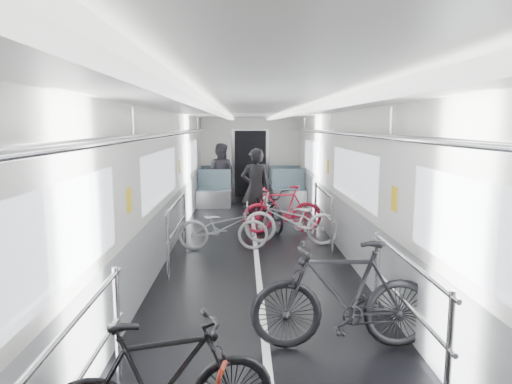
{
  "coord_description": "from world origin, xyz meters",
  "views": [
    {
      "loc": [
        -0.21,
        -6.97,
        2.17
      ],
      "look_at": [
        0.0,
        0.69,
        1.04
      ],
      "focal_mm": 32.0,
      "sensor_mm": 36.0,
      "label": 1
    }
  ],
  "objects_px": {
    "bike_right_mid": "(291,220)",
    "bike_aisle": "(268,208)",
    "bike_right_far": "(282,210)",
    "person_seated": "(220,174)",
    "bike_right_near": "(343,295)",
    "bike_left_far": "(223,227)",
    "person_standing": "(255,188)"
  },
  "relations": [
    {
      "from": "bike_left_far",
      "to": "person_seated",
      "type": "distance_m",
      "value": 4.73
    },
    {
      "from": "person_seated",
      "to": "bike_left_far",
      "type": "bearing_deg",
      "value": 110.19
    },
    {
      "from": "bike_aisle",
      "to": "person_standing",
      "type": "bearing_deg",
      "value": 140.18
    },
    {
      "from": "bike_right_mid",
      "to": "bike_right_far",
      "type": "bearing_deg",
      "value": -163.47
    },
    {
      "from": "bike_aisle",
      "to": "bike_right_mid",
      "type": "bearing_deg",
      "value": -93.07
    },
    {
      "from": "bike_left_far",
      "to": "bike_right_near",
      "type": "height_order",
      "value": "bike_right_near"
    },
    {
      "from": "bike_right_mid",
      "to": "person_seated",
      "type": "height_order",
      "value": "person_seated"
    },
    {
      "from": "bike_right_near",
      "to": "person_seated",
      "type": "height_order",
      "value": "person_seated"
    },
    {
      "from": "bike_right_far",
      "to": "person_seated",
      "type": "relative_size",
      "value": 0.96
    },
    {
      "from": "bike_right_near",
      "to": "person_seated",
      "type": "distance_m",
      "value": 8.46
    },
    {
      "from": "person_standing",
      "to": "person_seated",
      "type": "distance_m",
      "value": 3.07
    },
    {
      "from": "bike_right_near",
      "to": "bike_aisle",
      "type": "distance_m",
      "value": 5.28
    },
    {
      "from": "bike_left_far",
      "to": "bike_right_mid",
      "type": "relative_size",
      "value": 0.91
    },
    {
      "from": "bike_right_mid",
      "to": "bike_aisle",
      "type": "distance_m",
      "value": 1.36
    },
    {
      "from": "bike_right_near",
      "to": "bike_left_far",
      "type": "bearing_deg",
      "value": -159.41
    },
    {
      "from": "bike_right_near",
      "to": "bike_aisle",
      "type": "relative_size",
      "value": 1.08
    },
    {
      "from": "bike_aisle",
      "to": "bike_left_far",
      "type": "bearing_deg",
      "value": -135.98
    },
    {
      "from": "bike_right_mid",
      "to": "bike_right_far",
      "type": "relative_size",
      "value": 1.08
    },
    {
      "from": "bike_right_far",
      "to": "person_seated",
      "type": "bearing_deg",
      "value": -162.26
    },
    {
      "from": "bike_right_far",
      "to": "person_seated",
      "type": "distance_m",
      "value": 3.78
    },
    {
      "from": "person_seated",
      "to": "bike_right_near",
      "type": "bearing_deg",
      "value": 117.7
    },
    {
      "from": "bike_right_near",
      "to": "bike_right_mid",
      "type": "relative_size",
      "value": 1.03
    },
    {
      "from": "bike_right_mid",
      "to": "person_standing",
      "type": "height_order",
      "value": "person_standing"
    },
    {
      "from": "bike_aisle",
      "to": "person_seated",
      "type": "relative_size",
      "value": 0.99
    },
    {
      "from": "person_seated",
      "to": "bike_right_mid",
      "type": "bearing_deg",
      "value": 125.85
    },
    {
      "from": "bike_right_far",
      "to": "bike_aisle",
      "type": "bearing_deg",
      "value": -152.72
    },
    {
      "from": "bike_right_near",
      "to": "bike_right_far",
      "type": "relative_size",
      "value": 1.11
    },
    {
      "from": "bike_left_far",
      "to": "person_seated",
      "type": "xyz_separation_m",
      "value": [
        -0.28,
        4.7,
        0.43
      ]
    },
    {
      "from": "bike_left_far",
      "to": "bike_right_far",
      "type": "height_order",
      "value": "bike_right_far"
    },
    {
      "from": "bike_right_far",
      "to": "person_standing",
      "type": "bearing_deg",
      "value": -140.21
    },
    {
      "from": "bike_right_mid",
      "to": "bike_aisle",
      "type": "bearing_deg",
      "value": -153.84
    },
    {
      "from": "bike_left_far",
      "to": "person_standing",
      "type": "xyz_separation_m",
      "value": [
        0.61,
        1.76,
        0.43
      ]
    }
  ]
}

